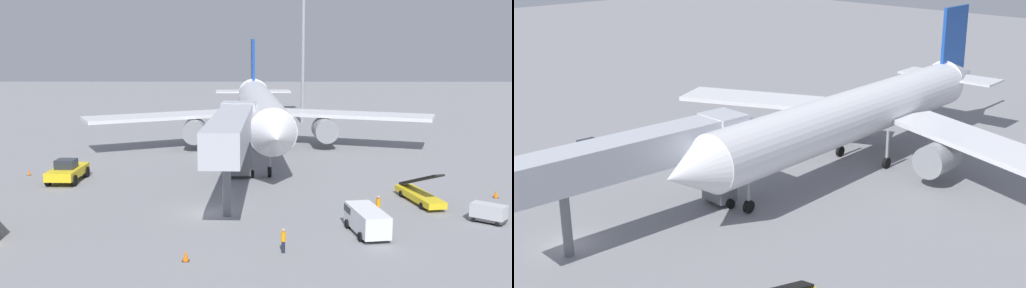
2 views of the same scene
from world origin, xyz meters
TOP-DOWN VIEW (x-y plane):
  - ground_plane at (0.00, 0.00)m, footprint 300.00×300.00m
  - airplane_at_gate at (4.38, 29.46)m, footprint 45.20×48.59m
  - jet_bridge at (1.88, 5.50)m, footprint 4.03×21.95m
  - pushback_tug at (-14.91, 11.31)m, footprint 3.13×6.07m
  - belt_loader_truck at (18.29, 3.41)m, footprint 2.96×7.13m
  - service_van_outer_left at (12.15, -5.32)m, footprint 2.82×5.36m
  - baggage_cart_far_right at (22.14, -2.55)m, footprint 2.82×2.63m
  - ground_crew_worker_foreground at (13.74, -1.45)m, footprint 0.50×0.50m
  - ground_crew_worker_midground at (5.89, -9.57)m, footprint 0.45×0.45m
  - safety_cone_alpha at (-19.82, 14.15)m, footprint 0.38×0.38m
  - safety_cone_bravo at (25.59, 5.13)m, footprint 0.48×0.48m
  - safety_cone_charlie at (-0.49, -11.20)m, footprint 0.47×0.47m
  - apron_light_mast at (11.44, 54.11)m, footprint 2.40×2.40m

SIDE VIEW (x-z plane):
  - ground_plane at x=0.00m, z-range 0.00..0.00m
  - safety_cone_alpha at x=-19.82m, z-range 0.00..0.58m
  - safety_cone_charlie at x=-0.49m, z-range 0.00..0.71m
  - safety_cone_bravo at x=25.59m, z-range 0.00..0.72m
  - belt_loader_truck at x=18.29m, z-range -0.87..2.41m
  - baggage_cart_far_right at x=22.14m, z-range 0.08..1.57m
  - ground_crew_worker_midground at x=5.89m, z-range 0.05..1.74m
  - ground_crew_worker_foreground at x=13.74m, z-range 0.06..1.93m
  - pushback_tug at x=-14.91m, z-range -0.08..2.23m
  - service_van_outer_left at x=12.15m, z-range 0.15..2.05m
  - airplane_at_gate at x=4.38m, z-range -1.79..12.08m
  - jet_bridge at x=1.88m, z-range 2.05..9.80m
  - apron_light_mast at x=11.44m, z-range 5.00..30.96m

